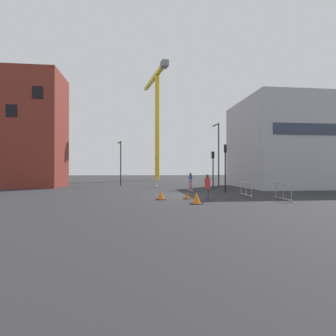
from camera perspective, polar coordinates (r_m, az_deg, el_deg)
ground at (r=21.09m, az=2.44°, el=-5.84°), size 160.00×160.00×0.00m
brick_building at (r=35.56m, az=-28.38°, el=7.11°), size 8.67×6.15×13.23m
office_block at (r=34.37m, az=24.91°, el=4.55°), size 12.19×10.60×9.88m
construction_crane at (r=55.27m, az=-2.40°, el=12.68°), size 4.03×16.49×21.85m
streetlamp_tall at (r=31.94m, az=10.59°, el=3.86°), size 0.51×1.59×7.47m
streetlamp_short at (r=34.58m, az=-10.12°, el=1.90°), size 0.67×1.34×5.64m
traffic_light_corner at (r=24.18m, az=12.10°, el=1.58°), size 0.32×0.39×4.24m
traffic_light_verge at (r=27.87m, az=9.56°, el=0.87°), size 0.39×0.31×3.88m
pedestrian_walking at (r=17.06m, az=8.40°, el=-3.74°), size 0.34×0.34×1.72m
pedestrian_waiting at (r=28.79m, az=4.81°, el=-2.41°), size 0.34×0.34×1.70m
safety_barrier_front at (r=31.35m, az=-2.47°, el=-3.02°), size 0.42×2.54×1.08m
safety_barrier_rear at (r=25.46m, az=4.55°, el=-3.63°), size 0.18×2.25×1.08m
safety_barrier_left_run at (r=19.31m, az=23.33°, el=-4.63°), size 0.33×2.57×1.08m
safety_barrier_right_run at (r=21.35m, az=16.27°, el=-4.24°), size 0.20×2.51×1.08m
traffic_cone_by_barrier at (r=18.09m, az=-1.52°, el=-5.81°), size 0.62×0.62×0.63m
traffic_cone_striped at (r=18.54m, az=4.01°, el=-5.95°), size 0.45×0.45×0.45m
traffic_cone_on_verge at (r=15.90m, az=6.11°, el=-6.45°), size 0.68×0.68×0.69m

